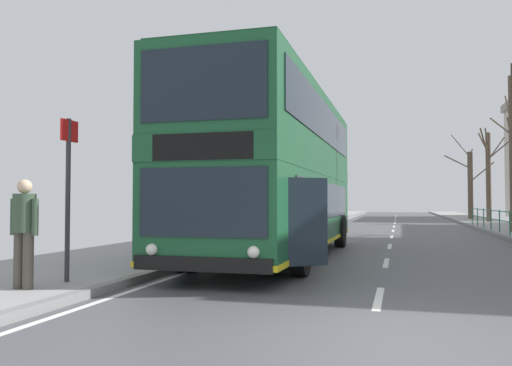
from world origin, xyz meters
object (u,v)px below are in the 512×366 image
(bare_tree_far_02, at_px, (470,184))
(bus_stop_sign_near, at_px, (68,181))
(bare_tree_far_00, at_px, (488,173))
(double_decker_bus_main, at_px, (278,172))
(pedestrian_companion, at_px, (24,227))

(bare_tree_far_02, bearing_deg, bus_stop_sign_near, -106.41)
(bare_tree_far_00, height_order, bare_tree_far_02, bare_tree_far_02)
(double_decker_bus_main, bearing_deg, pedestrian_companion, -110.10)
(double_decker_bus_main, relative_size, bus_stop_sign_near, 4.12)
(bus_stop_sign_near, height_order, bare_tree_far_02, bare_tree_far_02)
(double_decker_bus_main, height_order, bus_stop_sign_near, double_decker_bus_main)
(bare_tree_far_00, relative_size, bare_tree_far_02, 0.94)
(bus_stop_sign_near, xyz_separation_m, bare_tree_far_00, (11.12, 30.29, 1.56))
(double_decker_bus_main, distance_m, bus_stop_sign_near, 6.36)
(pedestrian_companion, distance_m, bare_tree_far_02, 38.75)
(bare_tree_far_00, bearing_deg, bare_tree_far_02, 93.86)
(double_decker_bus_main, distance_m, bare_tree_far_02, 31.57)
(bus_stop_sign_near, distance_m, bare_tree_far_00, 32.31)
(bus_stop_sign_near, xyz_separation_m, bare_tree_far_02, (10.71, 36.35, 1.08))
(double_decker_bus_main, xyz_separation_m, bare_tree_far_02, (8.46, 30.41, 0.62))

